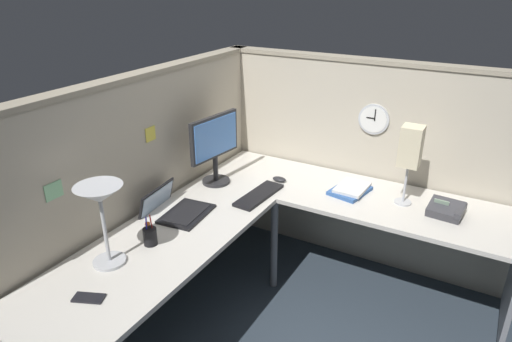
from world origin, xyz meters
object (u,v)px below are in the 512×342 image
object	(u,v)px
keyboard	(259,195)
computer_mouse	(279,179)
laptop	(173,209)
wall_clock	(374,119)
office_phone	(447,210)
cell_phone	(89,298)
desk_lamp_dome	(100,201)
pen_cup	(150,236)
desk_lamp_paper	(411,149)
book_stack	(351,189)
monitor	(215,144)

from	to	relation	value
keyboard	computer_mouse	world-z (taller)	computer_mouse
laptop	wall_clock	bearing A→B (deg)	-38.25
laptop	office_phone	distance (m)	1.71
keyboard	office_phone	bearing A→B (deg)	-69.36
computer_mouse	cell_phone	world-z (taller)	computer_mouse
desk_lamp_dome	cell_phone	distance (m)	0.46
desk_lamp_dome	pen_cup	xyz separation A→B (m)	(0.24, -0.07, -0.31)
keyboard	desk_lamp_paper	bearing A→B (deg)	-62.42
pen_cup	desk_lamp_paper	bearing A→B (deg)	-43.06
laptop	computer_mouse	distance (m)	0.83
cell_phone	office_phone	bearing A→B (deg)	-61.73
office_phone	desk_lamp_paper	world-z (taller)	desk_lamp_paper
laptop	book_stack	bearing A→B (deg)	-47.11
monitor	desk_lamp_dome	size ratio (longest dim) A/B	1.12
desk_lamp_dome	desk_lamp_paper	bearing A→B (deg)	-39.61
monitor	office_phone	xyz separation A→B (m)	(0.30, -1.52, -0.26)
laptop	monitor	bearing A→B (deg)	1.24
keyboard	wall_clock	xyz separation A→B (m)	(0.70, -0.54, 0.43)
desk_lamp_dome	desk_lamp_paper	world-z (taller)	desk_lamp_paper
cell_phone	book_stack	size ratio (longest dim) A/B	0.46
laptop	wall_clock	distance (m)	1.53
monitor	cell_phone	distance (m)	1.39
monitor	desk_lamp_paper	xyz separation A→B (m)	(0.34, -1.25, 0.09)
laptop	desk_lamp_paper	distance (m)	1.54
laptop	desk_lamp_dome	bearing A→B (deg)	-174.82
computer_mouse	desk_lamp_dome	xyz separation A→B (m)	(-1.33, 0.32, 0.35)
keyboard	cell_phone	size ratio (longest dim) A/B	2.99
computer_mouse	book_stack	distance (m)	0.52
pen_cup	wall_clock	size ratio (longest dim) A/B	0.82
wall_clock	computer_mouse	bearing A→B (deg)	128.05
desk_lamp_paper	wall_clock	bearing A→B (deg)	46.07
monitor	computer_mouse	distance (m)	0.53
computer_mouse	office_phone	size ratio (longest dim) A/B	0.47
cell_phone	desk_lamp_paper	xyz separation A→B (m)	(1.69, -1.05, 0.38)
monitor	wall_clock	size ratio (longest dim) A/B	2.27
cell_phone	monitor	bearing A→B (deg)	-14.68
wall_clock	office_phone	bearing A→B (deg)	-120.33
laptop	pen_cup	xyz separation A→B (m)	(-0.35, -0.12, 0.03)
office_phone	wall_clock	bearing A→B (deg)	59.67
pen_cup	office_phone	bearing A→B (deg)	-50.24
desk_lamp_dome	book_stack	size ratio (longest dim) A/B	1.41
monitor	laptop	xyz separation A→B (m)	(-0.50, -0.01, -0.27)
desk_lamp_dome	cell_phone	size ratio (longest dim) A/B	3.09
wall_clock	laptop	bearing A→B (deg)	141.75
monitor	pen_cup	world-z (taller)	monitor
keyboard	desk_lamp_dome	xyz separation A→B (m)	(-1.05, 0.31, 0.35)
monitor	cell_phone	world-z (taller)	monitor
office_phone	wall_clock	size ratio (longest dim) A/B	1.01
monitor	computer_mouse	world-z (taller)	monitor
office_phone	desk_lamp_paper	xyz separation A→B (m)	(0.04, 0.28, 0.35)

